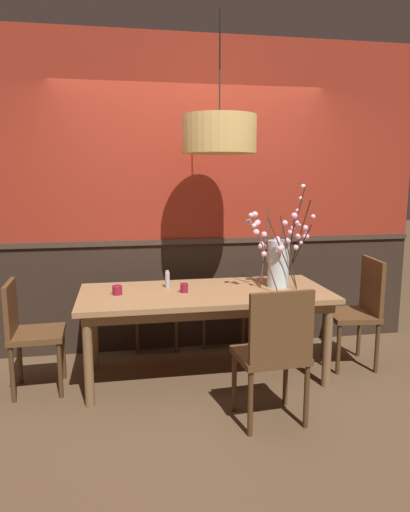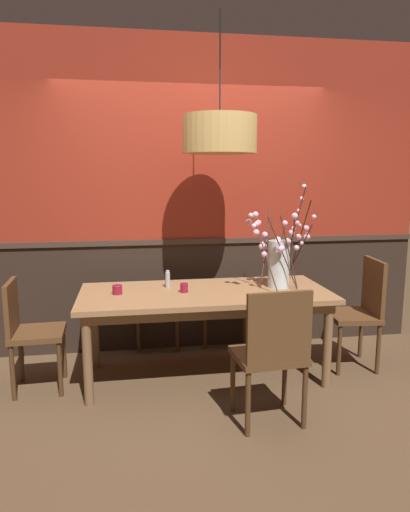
{
  "view_description": "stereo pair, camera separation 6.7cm",
  "coord_description": "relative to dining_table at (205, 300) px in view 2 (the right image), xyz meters",
  "views": [
    {
      "loc": [
        -0.66,
        -3.62,
        1.69
      ],
      "look_at": [
        0.0,
        0.0,
        1.03
      ],
      "focal_mm": 32.42,
      "sensor_mm": 36.0,
      "label": 1
    },
    {
      "loc": [
        -0.59,
        -3.64,
        1.69
      ],
      "look_at": [
        0.0,
        0.0,
        1.03
      ],
      "focal_mm": 32.42,
      "sensor_mm": 36.0,
      "label": 2
    }
  ],
  "objects": [
    {
      "name": "candle_holder_nearer_edge",
      "position": [
        -0.71,
        0.01,
        0.12
      ],
      "size": [
        0.08,
        0.08,
        0.07
      ],
      "color": "maroon",
      "rests_on": "dining_table"
    },
    {
      "name": "chair_near_side_right",
      "position": [
        0.32,
        -0.84,
        -0.12
      ],
      "size": [
        0.49,
        0.43,
        0.96
      ],
      "color": "brown",
      "rests_on": "ground"
    },
    {
      "name": "dining_table",
      "position": [
        0.0,
        0.0,
        0.0
      ],
      "size": [
        2.03,
        0.89,
        0.74
      ],
      "color": "#997047",
      "rests_on": "ground"
    },
    {
      "name": "vase_with_blossoms",
      "position": [
        0.64,
        0.04,
        0.31
      ],
      "size": [
        0.63,
        0.46,
        0.86
      ],
      "color": "silver",
      "rests_on": "dining_table"
    },
    {
      "name": "candle_holder_nearer_center",
      "position": [
        -0.17,
        -0.01,
        0.12
      ],
      "size": [
        0.07,
        0.07,
        0.07
      ],
      "color": "maroon",
      "rests_on": "dining_table"
    },
    {
      "name": "condiment_bottle",
      "position": [
        -0.29,
        0.17,
        0.15
      ],
      "size": [
        0.04,
        0.04,
        0.15
      ],
      "color": "#ADADB2",
      "rests_on": "dining_table"
    },
    {
      "name": "chair_head_west_end",
      "position": [
        -1.4,
        -0.02,
        -0.16
      ],
      "size": [
        0.42,
        0.42,
        0.88
      ],
      "color": "brown",
      "rests_on": "ground"
    },
    {
      "name": "pendant_lamp",
      "position": [
        0.13,
        0.1,
        1.34
      ],
      "size": [
        0.59,
        0.59,
        1.08
      ],
      "color": "tan"
    },
    {
      "name": "chair_head_east_end",
      "position": [
        1.38,
        -0.0,
        -0.12
      ],
      "size": [
        0.44,
        0.47,
        0.97
      ],
      "color": "brown",
      "rests_on": "ground"
    },
    {
      "name": "ground_plane",
      "position": [
        0.0,
        0.0,
        -0.66
      ],
      "size": [
        24.0,
        24.0,
        0.0
      ],
      "primitive_type": "plane",
      "color": "brown"
    },
    {
      "name": "back_wall",
      "position": [
        0.0,
        0.76,
        0.8
      ],
      "size": [
        4.5,
        0.14,
        2.94
      ],
      "color": "#2D2119",
      "rests_on": "ground"
    },
    {
      "name": "chair_far_side_left",
      "position": [
        -0.35,
        0.83,
        -0.16
      ],
      "size": [
        0.45,
        0.43,
        0.88
      ],
      "color": "brown",
      "rests_on": "ground"
    },
    {
      "name": "chair_far_side_right",
      "position": [
        0.3,
        0.84,
        -0.16
      ],
      "size": [
        0.46,
        0.42,
        0.88
      ],
      "color": "brown",
      "rests_on": "ground"
    }
  ]
}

